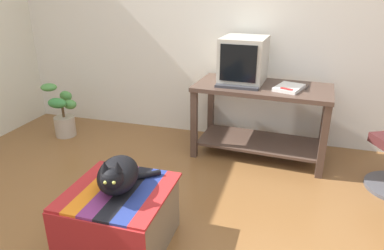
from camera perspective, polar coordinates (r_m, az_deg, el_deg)
back_wall at (r=3.80m, az=5.20°, el=17.23°), size 8.00×0.10×2.60m
desk at (r=3.46m, az=11.12°, el=2.60°), size 1.30×0.70×0.71m
tv_monitor at (r=3.46m, az=8.33°, el=10.31°), size 0.44×0.49×0.43m
keyboard at (r=3.30m, az=7.35°, el=6.26°), size 0.40×0.16×0.02m
book at (r=3.32m, az=15.42°, el=5.83°), size 0.29×0.35×0.03m
ottoman_with_blanket at (r=2.39m, az=-11.44°, el=-14.38°), size 0.63×0.64×0.41m
cat at (r=2.23m, az=-11.91°, el=-7.88°), size 0.37×0.45×0.26m
potted_plant at (r=4.16m, az=-20.18°, el=1.64°), size 0.39×0.33×0.60m
stapler at (r=3.20m, az=15.02°, el=5.38°), size 0.12×0.08×0.04m
pen at (r=3.42m, az=18.12°, el=5.76°), size 0.04×0.14×0.01m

